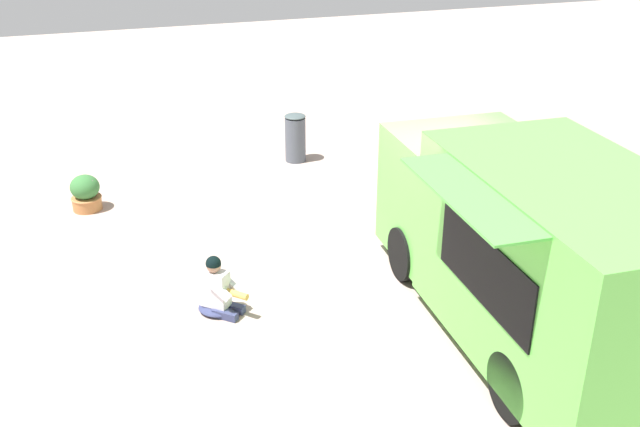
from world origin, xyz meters
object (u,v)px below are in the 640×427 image
at_px(person_customer, 217,291).
at_px(plaza_bench, 474,165).
at_px(trash_bin, 295,137).
at_px(food_truck, 532,253).
at_px(planter_flowering_near, 86,193).

bearing_deg(person_customer, plaza_bench, -61.28).
relative_size(person_customer, trash_bin, 0.86).
distance_m(food_truck, planter_flowering_near, 7.90).
bearing_deg(planter_flowering_near, trash_bin, -74.61).
bearing_deg(planter_flowering_near, food_truck, -137.80).
bearing_deg(plaza_bench, planter_flowering_near, 82.15).
bearing_deg(person_customer, food_truck, -115.39).
height_order(plaza_bench, trash_bin, trash_bin).
distance_m(food_truck, trash_bin, 7.09).
bearing_deg(food_truck, trash_bin, 8.54).
bearing_deg(planter_flowering_near, person_customer, -158.69).
relative_size(person_customer, plaza_bench, 0.52).
distance_m(person_customer, trash_bin, 5.86).
distance_m(plaza_bench, trash_bin, 3.67).
height_order(planter_flowering_near, trash_bin, trash_bin).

